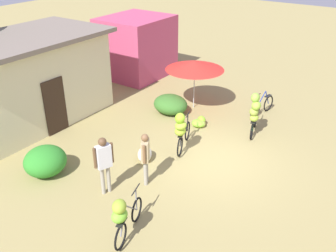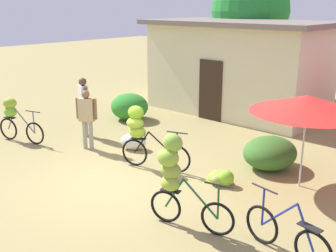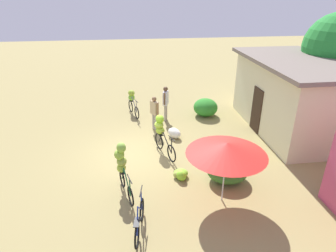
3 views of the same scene
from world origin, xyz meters
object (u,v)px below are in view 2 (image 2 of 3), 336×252
Objects in this scene: bicycle_center_loaded at (175,174)px; bicycle_by_shop at (286,235)px; bicycle_leftmost at (14,115)px; produce_sack at (133,142)px; bicycle_near_pile at (142,132)px; banana_pile_on_ground at (221,178)px; tree_behind_building at (250,11)px; market_umbrella at (307,104)px; building_low at (237,66)px; person_vendor at (84,101)px; person_bystander at (87,114)px.

bicycle_center_loaded reaches higher than bicycle_by_shop.
produce_sack is (3.03, 1.73, -0.52)m from bicycle_leftmost.
bicycle_by_shop is at bearing -14.00° from bicycle_near_pile.
bicycle_by_shop reaches higher than banana_pile_on_ground.
tree_behind_building is at bearing 118.55° from banana_pile_on_ground.
tree_behind_building is 3.00× the size of bicycle_near_pile.
market_umbrella is 1.47× the size of bicycle_by_shop.
tree_behind_building is 3.19× the size of bicycle_by_shop.
bicycle_leftmost is 2.31× the size of banana_pile_on_ground.
banana_pile_on_ground is (-0.38, 1.92, -0.82)m from bicycle_center_loaded.
bicycle_near_pile reaches higher than produce_sack.
building_low is 2.76× the size of market_umbrella.
tree_behind_building is 2.91× the size of person_vendor.
banana_pile_on_ground is at bearing 13.72° from bicycle_leftmost.
banana_pile_on_ground is 4.08m from person_bystander.
building_low is 4.11× the size of bicycle_leftmost.
bicycle_by_shop is at bearing -0.11° from bicycle_leftmost.
bicycle_by_shop is (8.31, -0.02, -0.38)m from bicycle_leftmost.
person_vendor reaches higher than bicycle_by_shop.
banana_pile_on_ground is 3.03m from produce_sack.
tree_behind_building is 9.01m from person_bystander.
bicycle_center_loaded is (-0.93, -2.99, -0.85)m from market_umbrella.
bicycle_near_pile is at bearing -33.33° from produce_sack.
person_bystander is (-1.99, -0.08, 0.10)m from bicycle_near_pile.
produce_sack is at bearing -169.35° from market_umbrella.
bicycle_by_shop is 5.57m from produce_sack.
person_vendor is at bearing -93.69° from tree_behind_building.
building_low is 1.27× the size of tree_behind_building.
tree_behind_building is 11.42m from bicycle_center_loaded.
produce_sack is 1.43m from person_bystander.
produce_sack is 0.40× the size of person_vendor.
bicycle_by_shop is (5.53, -7.08, -1.26)m from building_low.
tree_behind_building reaches higher than produce_sack.
tree_behind_building is 8.63m from produce_sack.
produce_sack is (0.25, -5.33, -1.40)m from building_low.
bicycle_near_pile is at bearing 166.00° from bicycle_by_shop.
market_umbrella reaches higher than bicycle_near_pile.
bicycle_by_shop is 0.91× the size of person_vendor.
market_umbrella is 3.25m from bicycle_center_loaded.
banana_pile_on_ground is (1.97, 0.44, -0.73)m from bicycle_near_pile.
produce_sack is (-4.33, -0.81, -1.60)m from market_umbrella.
bicycle_by_shop is at bearing -51.99° from building_low.
person_vendor is at bearing -171.37° from market_umbrella.
market_umbrella is at bearing -50.94° from tree_behind_building.
market_umbrella is 1.49× the size of bicycle_leftmost.
building_low is at bearing 120.36° from banana_pile_on_ground.
bicycle_leftmost is (-2.78, -7.07, -0.88)m from building_low.
building_low is 3.83× the size of bicycle_center_loaded.
person_bystander is (2.09, 0.96, 0.24)m from bicycle_leftmost.
bicycle_by_shop is (4.23, -1.06, -0.52)m from bicycle_near_pile.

